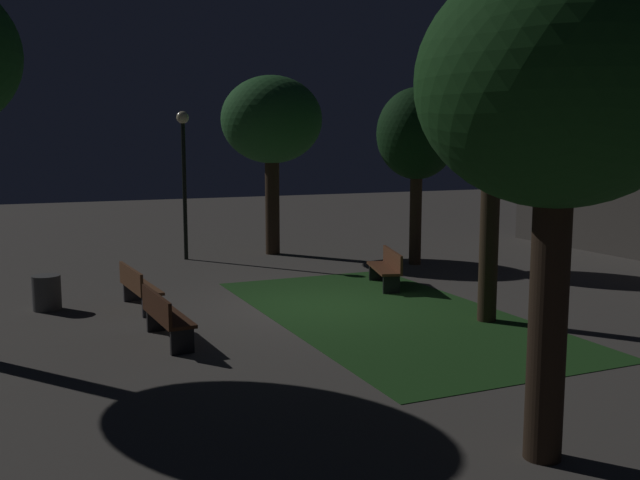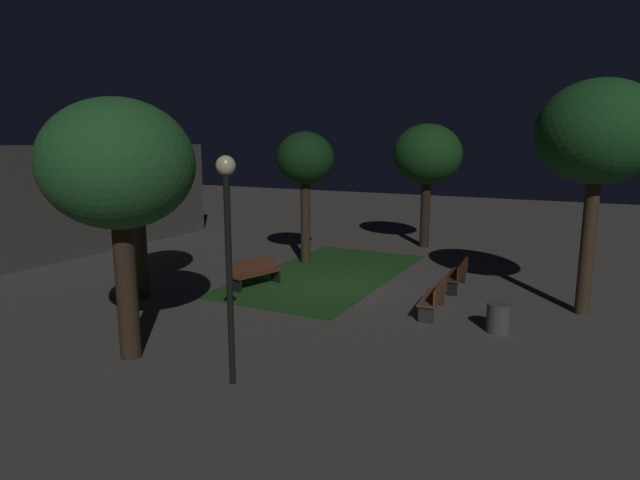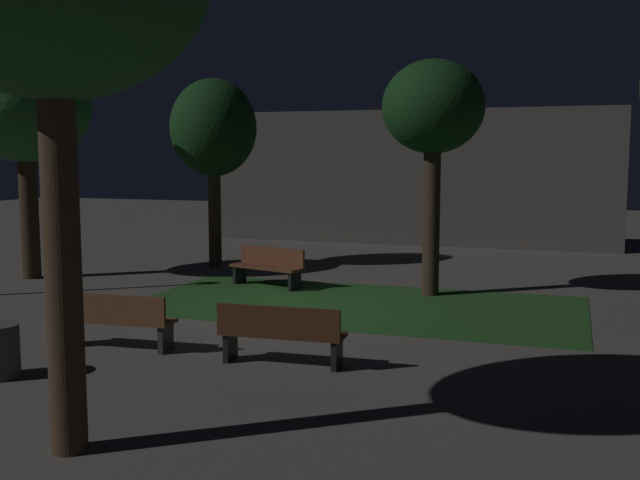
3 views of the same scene
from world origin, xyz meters
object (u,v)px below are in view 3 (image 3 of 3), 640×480
at_px(bench_front_left, 281,333).
at_px(bench_lawn_edge, 268,266).
at_px(tree_right_canopy, 25,109).
at_px(tree_back_right, 213,130).
at_px(bench_near_trees, 115,319).
at_px(tree_tall_center, 433,112).

bearing_deg(bench_front_left, bench_lawn_edge, 114.37).
bearing_deg(tree_right_canopy, bench_front_left, -30.71).
xyz_separation_m(tree_back_right, tree_right_canopy, (-3.40, -3.06, 0.44)).
height_order(bench_near_trees, bench_lawn_edge, same).
relative_size(bench_front_left, tree_right_canopy, 0.34).
height_order(bench_near_trees, tree_back_right, tree_back_right).
relative_size(bench_near_trees, tree_tall_center, 0.37).
bearing_deg(bench_near_trees, bench_front_left, -0.00).
bearing_deg(tree_back_right, bench_front_left, -57.70).
relative_size(bench_near_trees, tree_back_right, 0.37).
distance_m(tree_tall_center, tree_right_canopy, 9.60).
bearing_deg(tree_tall_center, tree_right_canopy, -174.46).
height_order(bench_front_left, tree_right_canopy, tree_right_canopy).
bearing_deg(bench_front_left, bench_near_trees, 180.00).
xyz_separation_m(bench_near_trees, bench_front_left, (2.73, -0.00, 0.00)).
xyz_separation_m(bench_near_trees, bench_lawn_edge, (0.08, 5.83, 0.00)).
xyz_separation_m(bench_front_left, bench_lawn_edge, (-2.64, 5.83, 0.00)).
bearing_deg(bench_front_left, tree_tall_center, 80.36).
bearing_deg(tree_tall_center, bench_front_left, -99.64).
height_order(bench_near_trees, tree_tall_center, tree_tall_center).
xyz_separation_m(tree_tall_center, tree_right_canopy, (-9.56, -0.93, 0.20)).
distance_m(bench_near_trees, tree_back_right, 9.04).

